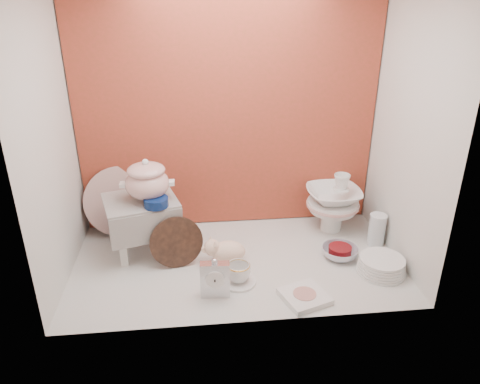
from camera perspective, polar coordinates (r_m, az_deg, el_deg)
The scene contains 17 objects.
ground at distance 2.58m, azimuth -0.40°, elevation -8.73°, with size 1.80×1.80×0.00m, color silver.
niche_shell at distance 2.38m, azimuth -0.91°, elevation 12.84°, with size 1.86×1.03×1.53m.
step_stool at distance 2.65m, azimuth -12.12°, elevation -4.11°, with size 0.39×0.33×0.33m, color silver, non-canonical shape.
soup_tureen at distance 2.52m, azimuth -11.59°, elevation 1.54°, with size 0.28×0.28×0.24m, color white, non-canonical shape.
cobalt_bowl at distance 2.47m, azimuth -10.47°, elevation -1.24°, with size 0.13×0.13×0.05m, color #0B1F52.
floral_platter at distance 2.87m, azimuth -14.81°, elevation -1.11°, with size 0.43×0.14×0.42m, color silver, non-canonical shape.
blue_white_vase at distance 2.86m, azimuth -13.81°, elevation -3.05°, with size 0.24×0.24×0.25m, color silver.
lacquer_tray at distance 2.50m, azimuth -7.97°, elevation -6.27°, with size 0.29×0.07×0.29m, color black, non-canonical shape.
mantel_clock at distance 2.27m, azimuth -3.15°, elevation -10.71°, with size 0.14×0.05×0.21m, color silver.
plush_pig at distance 2.53m, azimuth -1.45°, elevation -7.50°, with size 0.24×0.16×0.14m, color beige.
teacup_saucer at distance 2.41m, azimuth -0.18°, elevation -11.13°, with size 0.18×0.18×0.01m, color white.
gold_rim_teacup at distance 2.38m, azimuth -0.19°, elevation -10.03°, with size 0.13×0.13×0.10m, color white.
lattice_dish at distance 2.32m, azimuth 8.08°, elevation -12.82°, with size 0.21×0.21×0.03m, color white.
dinner_plate_stack at distance 2.58m, azimuth 17.30°, elevation -8.76°, with size 0.26×0.26×0.09m, color white.
crystal_bowl at distance 2.66m, azimuth 12.39°, elevation -7.41°, with size 0.20×0.20×0.06m, color silver.
clear_glass_vase at distance 2.81m, azimuth 16.77°, elevation -4.56°, with size 0.10×0.10×0.20m, color silver.
porcelain_tower at distance 2.87m, azimuth 11.57°, elevation -1.25°, with size 0.33×0.33×0.38m, color white, non-canonical shape.
Camera 1 is at (-0.21, -2.14, 1.42)m, focal length 34.05 mm.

